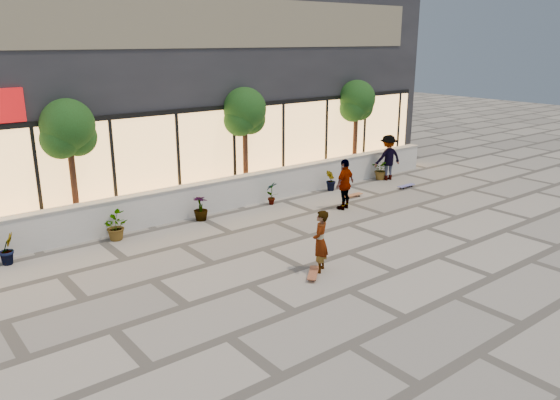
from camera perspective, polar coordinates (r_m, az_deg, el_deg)
ground at (r=12.65m, az=7.27°, el=-9.36°), size 80.00×80.00×0.00m
planter_wall at (r=17.72m, az=-8.93°, el=0.02°), size 22.00×0.42×1.04m
retail_building at (r=22.01m, az=-16.62°, el=12.59°), size 24.00×9.17×8.50m
shrub_b at (r=15.42m, az=-26.63°, el=-4.58°), size 0.57×0.57×0.81m
shrub_c at (r=16.12m, az=-16.93°, el=-2.63°), size 0.68×0.77×0.81m
shrub_d at (r=17.25m, az=-8.30°, el=-0.82°), size 0.64×0.64×0.81m
shrub_e at (r=18.73m, az=-0.88°, el=0.74°), size 0.46×0.35×0.81m
shrub_f at (r=20.49m, az=5.36°, el=2.05°), size 0.55×0.57×0.81m
shrub_g at (r=22.46m, az=10.56°, el=3.13°), size 0.77×0.84×0.81m
tree_midwest at (r=16.48m, az=-21.25°, el=6.65°), size 1.60×1.50×3.92m
tree_mideast at (r=19.09m, az=-3.71°, el=8.92°), size 1.60×1.50×3.92m
tree_east at (r=22.64m, az=8.00°, el=9.99°), size 1.60×1.50×3.92m
skater_center at (r=13.28m, az=4.23°, el=-4.33°), size 0.68×0.63×1.55m
skater_right_near at (r=18.23m, az=6.79°, el=1.65°), size 1.08×0.66×1.71m
skater_right_far at (r=22.38m, az=11.21°, el=4.38°), size 1.29×0.90×1.83m
skateboard_center at (r=13.24m, az=3.49°, el=-7.63°), size 0.76×0.73×0.10m
skateboard_right_near at (r=19.78m, az=7.57°, el=0.50°), size 0.87×0.22×0.11m
skateboard_right_far at (r=21.46m, az=13.06°, el=1.47°), size 0.84×0.23×0.10m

